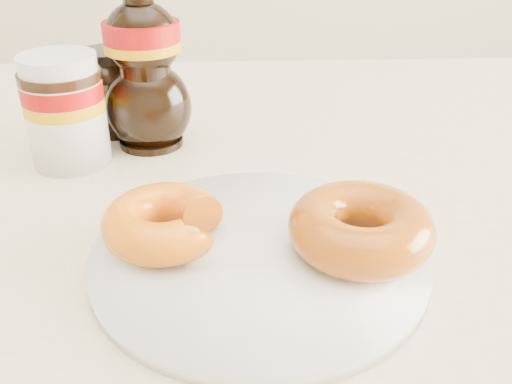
{
  "coord_description": "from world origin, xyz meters",
  "views": [
    {
      "loc": [
        0.05,
        -0.37,
        1.01
      ],
      "look_at": [
        0.07,
        0.04,
        0.79
      ],
      "focal_mm": 40.0,
      "sensor_mm": 36.0,
      "label": 1
    }
  ],
  "objects_px": {
    "dining_table": "(184,267)",
    "dark_jar": "(111,93)",
    "donut_whole": "(361,228)",
    "donut_bitten": "(164,222)",
    "nutella_jar": "(65,106)",
    "plate": "(259,255)",
    "syrup_bottle": "(144,64)"
  },
  "relations": [
    {
      "from": "dining_table",
      "to": "dark_jar",
      "type": "bearing_deg",
      "value": 118.31
    },
    {
      "from": "donut_whole",
      "to": "dining_table",
      "type": "bearing_deg",
      "value": 142.13
    },
    {
      "from": "dining_table",
      "to": "donut_bitten",
      "type": "bearing_deg",
      "value": -91.28
    },
    {
      "from": "nutella_jar",
      "to": "donut_whole",
      "type": "bearing_deg",
      "value": -36.21
    },
    {
      "from": "donut_bitten",
      "to": "dining_table",
      "type": "bearing_deg",
      "value": 66.84
    },
    {
      "from": "plate",
      "to": "syrup_bottle",
      "type": "relative_size",
      "value": 1.41
    },
    {
      "from": "syrup_bottle",
      "to": "dark_jar",
      "type": "height_order",
      "value": "syrup_bottle"
    },
    {
      "from": "plate",
      "to": "nutella_jar",
      "type": "height_order",
      "value": "nutella_jar"
    },
    {
      "from": "dining_table",
      "to": "nutella_jar",
      "type": "bearing_deg",
      "value": 145.99
    },
    {
      "from": "dining_table",
      "to": "donut_whole",
      "type": "relative_size",
      "value": 12.74
    },
    {
      "from": "dark_jar",
      "to": "syrup_bottle",
      "type": "bearing_deg",
      "value": -39.77
    },
    {
      "from": "dining_table",
      "to": "donut_whole",
      "type": "distance_m",
      "value": 0.22
    },
    {
      "from": "syrup_bottle",
      "to": "nutella_jar",
      "type": "bearing_deg",
      "value": -151.21
    },
    {
      "from": "donut_bitten",
      "to": "dark_jar",
      "type": "xyz_separation_m",
      "value": [
        -0.08,
        0.26,
        0.02
      ]
    },
    {
      "from": "donut_whole",
      "to": "syrup_bottle",
      "type": "xyz_separation_m",
      "value": [
        -0.19,
        0.24,
        0.06
      ]
    },
    {
      "from": "dining_table",
      "to": "plate",
      "type": "height_order",
      "value": "plate"
    },
    {
      "from": "plate",
      "to": "donut_bitten",
      "type": "height_order",
      "value": "donut_bitten"
    },
    {
      "from": "nutella_jar",
      "to": "syrup_bottle",
      "type": "distance_m",
      "value": 0.09
    },
    {
      "from": "donut_whole",
      "to": "plate",
      "type": "bearing_deg",
      "value": 176.91
    },
    {
      "from": "dining_table",
      "to": "dark_jar",
      "type": "distance_m",
      "value": 0.22
    },
    {
      "from": "plate",
      "to": "donut_bitten",
      "type": "xyz_separation_m",
      "value": [
        -0.07,
        0.01,
        0.02
      ]
    },
    {
      "from": "donut_whole",
      "to": "dark_jar",
      "type": "height_order",
      "value": "dark_jar"
    },
    {
      "from": "dark_jar",
      "to": "nutella_jar",
      "type": "bearing_deg",
      "value": -110.46
    },
    {
      "from": "donut_whole",
      "to": "nutella_jar",
      "type": "bearing_deg",
      "value": 143.79
    },
    {
      "from": "nutella_jar",
      "to": "dining_table",
      "type": "bearing_deg",
      "value": -34.01
    },
    {
      "from": "nutella_jar",
      "to": "syrup_bottle",
      "type": "height_order",
      "value": "syrup_bottle"
    },
    {
      "from": "donut_whole",
      "to": "dark_jar",
      "type": "bearing_deg",
      "value": 130.36
    },
    {
      "from": "donut_bitten",
      "to": "donut_whole",
      "type": "height_order",
      "value": "donut_whole"
    },
    {
      "from": "dining_table",
      "to": "dark_jar",
      "type": "relative_size",
      "value": 14.44
    },
    {
      "from": "nutella_jar",
      "to": "syrup_bottle",
      "type": "relative_size",
      "value": 0.62
    },
    {
      "from": "donut_whole",
      "to": "syrup_bottle",
      "type": "distance_m",
      "value": 0.31
    },
    {
      "from": "dining_table",
      "to": "nutella_jar",
      "type": "height_order",
      "value": "nutella_jar"
    }
  ]
}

